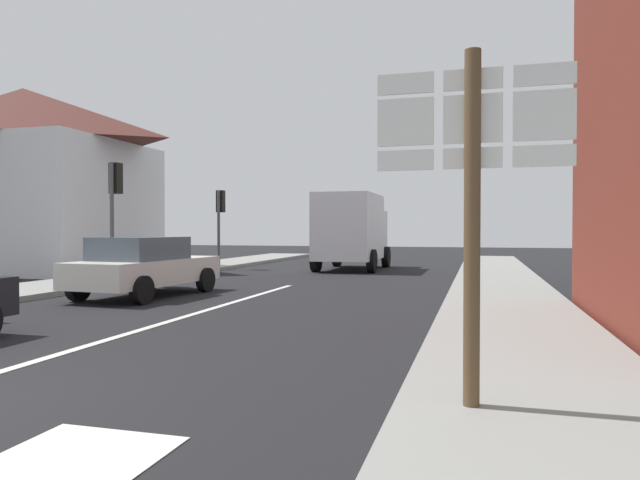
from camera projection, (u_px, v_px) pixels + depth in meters
ground_plane at (265, 293)px, 14.96m from camera, size 80.00×80.00×0.00m
sidewalk_right at (509, 309)px, 11.45m from camera, size 2.58×44.00×0.14m
sidewalk_left at (18, 292)px, 14.61m from camera, size 2.58×44.00×0.14m
lane_centre_stripe at (191, 315)px, 11.10m from camera, size 0.16×12.00×0.01m
clapboard_house_left at (24, 179)px, 23.15m from camera, size 9.31×7.83×7.30m
sedan_far at (144, 266)px, 14.17m from camera, size 2.20×4.31×1.47m
delivery_truck at (352, 229)px, 23.47m from camera, size 2.49×5.00×3.05m
route_sign_post at (472, 190)px, 4.96m from camera, size 1.66×0.14×3.20m
traffic_light_near_left at (115, 195)px, 16.86m from camera, size 0.30×0.49×3.60m
traffic_light_far_left at (220, 211)px, 23.72m from camera, size 0.30×0.49×3.26m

